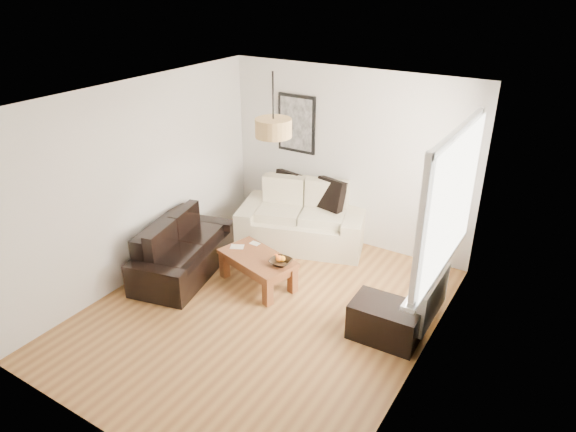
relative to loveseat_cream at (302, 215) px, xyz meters
The scene contains 21 objects.
floor 1.90m from the loveseat_cream, 75.02° to the right, with size 4.50×4.50×0.00m, color brown.
ceiling 2.83m from the loveseat_cream, 75.02° to the right, with size 3.80×4.50×0.00m, color white, non-canonical shape.
wall_back 1.08m from the loveseat_cream, 44.62° to the left, with size 3.80×0.04×2.60m, color silver, non-canonical shape.
wall_front 4.14m from the loveseat_cream, 83.26° to the right, with size 3.80×0.04×2.60m, color silver, non-canonical shape.
wall_left 2.43m from the loveseat_cream, 128.65° to the right, with size 0.04×4.50×2.60m, color silver, non-canonical shape.
wall_right 3.09m from the loveseat_cream, 36.84° to the right, with size 0.04×4.50×2.60m, color silver, non-canonical shape.
window_bay 2.78m from the loveseat_cream, 22.76° to the right, with size 0.14×1.90×1.60m, color white, non-canonical shape.
radiator 2.50m from the loveseat_cream, 23.11° to the right, with size 0.10×0.90×0.52m, color white.
poster 1.37m from the loveseat_cream, 130.34° to the left, with size 0.62×0.04×0.87m, color black, non-canonical shape.
pendant_shade 2.36m from the loveseat_cream, 72.16° to the right, with size 0.40×0.40×0.20m, color tan.
loveseat_cream is the anchor object (origin of this frame).
sofa_leather 1.83m from the loveseat_cream, 121.42° to the right, with size 1.66×0.81×0.72m, color black, non-canonical shape.
coffee_table 1.32m from the loveseat_cream, 86.45° to the right, with size 1.02×0.56×0.42m, color brown, non-canonical shape.
ottoman 2.42m from the loveseat_cream, 36.98° to the right, with size 0.77×0.49×0.44m, color black.
cushion_left 0.57m from the loveseat_cream, 151.41° to the left, with size 0.42×0.13×0.42m, color black.
cushion_right 0.53m from the loveseat_cream, 33.50° to the left, with size 0.46×0.14×0.46m, color black.
fruit_bowl 1.38m from the loveseat_cream, 71.15° to the right, with size 0.28×0.28×0.07m, color black.
orange_a 1.31m from the loveseat_cream, 72.75° to the right, with size 0.08×0.08×0.08m, color orange.
orange_b 1.31m from the loveseat_cream, 70.98° to the right, with size 0.08×0.08×0.08m, color orange.
orange_c 1.27m from the loveseat_cream, 75.13° to the right, with size 0.06×0.06×0.06m, color #FF5C15.
papers 1.27m from the loveseat_cream, 103.37° to the right, with size 0.18×0.13×0.01m, color silver.
Camera 1 is at (2.98, -4.22, 3.77)m, focal length 32.04 mm.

